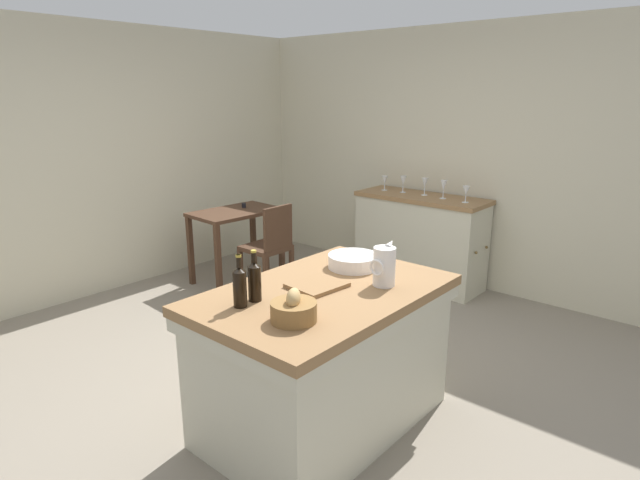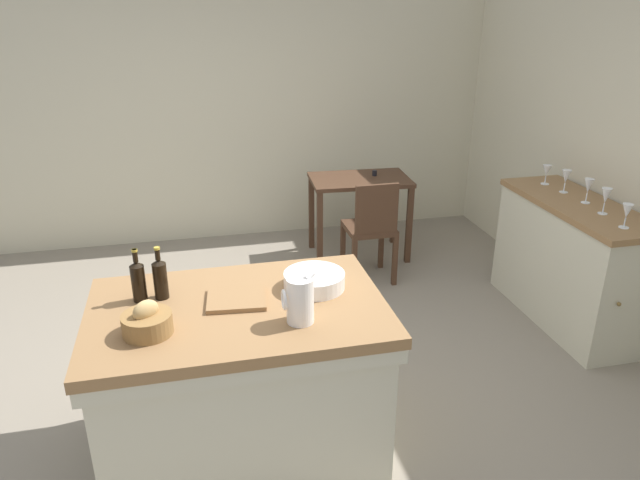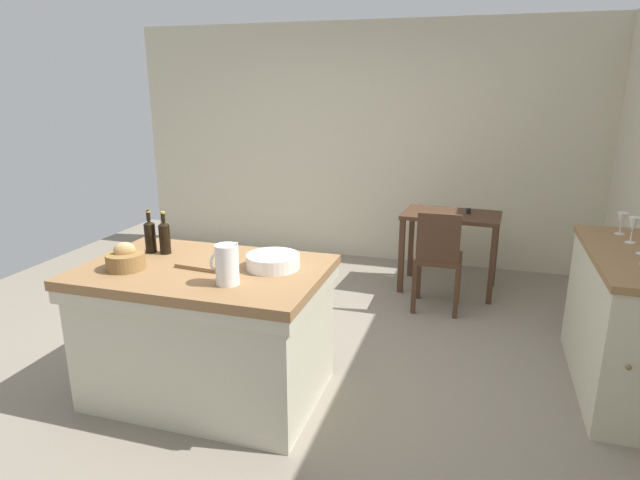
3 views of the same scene
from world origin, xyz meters
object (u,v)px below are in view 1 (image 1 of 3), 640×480
object	(u,v)px
bread_basket	(294,310)
cutting_board	(317,285)
wine_glass_middle	(425,183)
wooden_chair	(270,246)
wine_bottle_amber	(240,286)
writing_desk	(236,222)
wash_bowl	(353,261)
island_table	(324,353)
wine_glass_left	(444,186)
wine_bottle_dark	(255,280)
wine_glass_far_right	(385,180)
side_cabinet	(420,240)
wine_glass_right	(403,181)
wine_glass_far_left	(466,191)
pitcher	(384,266)

from	to	relation	value
bread_basket	cutting_board	xyz separation A→B (m)	(0.43, 0.22, -0.05)
wine_glass_middle	wooden_chair	bearing A→B (deg)	143.58
wine_bottle_amber	wooden_chair	bearing A→B (deg)	42.58
cutting_board	writing_desk	bearing A→B (deg)	59.70
wash_bowl	island_table	bearing A→B (deg)	-165.51
wooden_chair	wine_glass_left	distance (m)	1.81
wine_bottle_dark	wine_glass_far_right	size ratio (longest dim) A/B	1.84
side_cabinet	wine_bottle_dark	world-z (taller)	wine_bottle_dark
cutting_board	wine_glass_middle	bearing A→B (deg)	16.94
bread_basket	side_cabinet	bearing A→B (deg)	18.81
cutting_board	wine_glass_right	bearing A→B (deg)	21.99
writing_desk	bread_basket	xyz separation A→B (m)	(-1.77, -2.52, 0.29)
wine_bottle_dark	wine_glass_right	world-z (taller)	wine_bottle_dark
writing_desk	wine_glass_far_left	world-z (taller)	wine_glass_far_left
wash_bowl	bread_basket	bearing A→B (deg)	-161.93
wash_bowl	wine_glass_left	distance (m)	2.18
wine_glass_far_left	bread_basket	bearing A→B (deg)	-169.95
wine_bottle_amber	wine_glass_right	size ratio (longest dim) A/B	1.63
side_cabinet	wine_glass_far_right	size ratio (longest dim) A/B	8.85
island_table	wine_bottle_dark	world-z (taller)	wine_bottle_dark
wine_bottle_dark	bread_basket	bearing A→B (deg)	-99.45
island_table	pitcher	xyz separation A→B (m)	(0.28, -0.22, 0.52)
pitcher	cutting_board	distance (m)	0.40
wash_bowl	wine_glass_far_left	size ratio (longest dim) A/B	2.04
side_cabinet	wine_glass_right	bearing A→B (deg)	84.35
writing_desk	pitcher	size ratio (longest dim) A/B	3.44
wooden_chair	island_table	bearing A→B (deg)	-125.69
pitcher	wine_glass_middle	size ratio (longest dim) A/B	1.52
wooden_chair	wine_glass_far_left	size ratio (longest dim) A/B	5.74
cutting_board	wine_glass_far_right	xyz separation A→B (m)	(2.54, 1.25, 0.16)
wine_glass_right	bread_basket	bearing A→B (deg)	-157.22
wine_glass_middle	wine_glass_right	size ratio (longest dim) A/B	1.02
bread_basket	wine_bottle_dark	size ratio (longest dim) A/B	0.81
wine_bottle_amber	wine_glass_far_right	size ratio (longest dim) A/B	1.84
writing_desk	wine_glass_right	distance (m)	1.81
cutting_board	wine_glass_far_right	world-z (taller)	wine_glass_far_right
side_cabinet	wine_bottle_dark	xyz separation A→B (m)	(-2.91, -0.67, 0.52)
bread_basket	wine_glass_far_right	distance (m)	3.32
cutting_board	wooden_chair	bearing A→B (deg)	53.50
wine_glass_right	pitcher	bearing A→B (deg)	-150.24
wine_bottle_amber	wine_glass_right	xyz separation A→B (m)	(3.04, 0.92, 0.07)
cutting_board	wine_bottle_dark	bearing A→B (deg)	161.75
side_cabinet	pitcher	distance (m)	2.55
wine_glass_far_left	wine_glass_middle	xyz separation A→B (m)	(0.07, 0.48, 0.01)
wine_bottle_amber	wine_glass_right	world-z (taller)	wine_bottle_amber
island_table	wine_bottle_amber	world-z (taller)	wine_bottle_amber
island_table	pitcher	bearing A→B (deg)	-38.62
bread_basket	wine_glass_middle	world-z (taller)	wine_glass_middle
bread_basket	wine_glass_middle	bearing A→B (deg)	18.50
wine_glass_far_left	wine_glass_far_right	distance (m)	0.95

